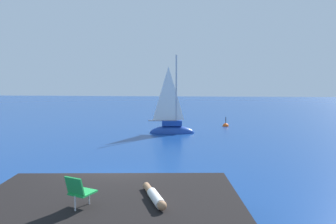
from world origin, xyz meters
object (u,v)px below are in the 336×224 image
sailboat_near (172,128)px  person_sunbather (155,196)px  beach_chair (79,190)px  marker_buoy (226,126)px

sailboat_near → person_sunbather: 16.89m
beach_chair → marker_buoy: beach_chair is taller
sailboat_near → beach_chair: (-0.48, -17.49, 1.09)m
person_sunbather → beach_chair: 1.82m
sailboat_near → beach_chair: sailboat_near is taller
person_sunbather → marker_buoy: bearing=-31.7°
sailboat_near → person_sunbather: (1.19, -16.83, 0.77)m
person_sunbather → beach_chair: (-1.67, -0.66, 0.33)m
beach_chair → marker_buoy: 22.48m
sailboat_near → beach_chair: bearing=-96.4°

